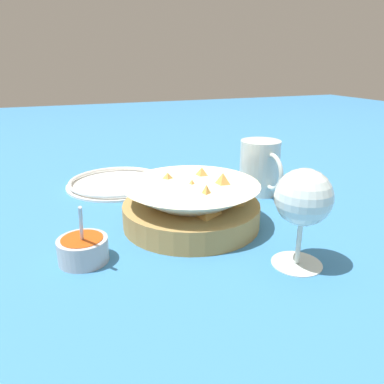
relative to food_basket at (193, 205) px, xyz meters
name	(u,v)px	position (x,y,z in m)	size (l,w,h in m)	color
ground_plane	(195,228)	(0.02, 0.00, -0.04)	(4.00, 4.00, 0.00)	teal
food_basket	(193,205)	(0.00, 0.00, 0.00)	(0.24, 0.24, 0.10)	#B2894C
sauce_cup	(83,249)	(0.07, -0.20, -0.02)	(0.07, 0.07, 0.10)	#B7B7BC
wine_glass	(303,201)	(0.19, 0.09, 0.06)	(0.08, 0.08, 0.14)	silver
beer_mug	(260,169)	(-0.10, 0.20, 0.02)	(0.13, 0.09, 0.12)	silver
side_plate	(117,182)	(-0.27, -0.09, -0.03)	(0.23, 0.23, 0.01)	white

